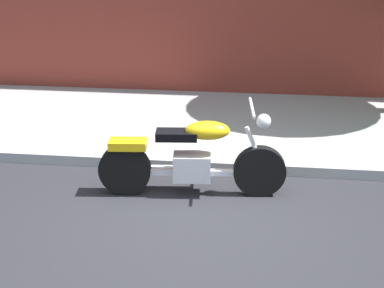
% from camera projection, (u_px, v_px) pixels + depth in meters
% --- Properties ---
extents(ground_plane, '(60.00, 60.00, 0.00)m').
position_uv_depth(ground_plane, '(199.00, 217.00, 6.52)').
color(ground_plane, '#28282D').
extents(sidewalk, '(21.21, 3.21, 0.14)m').
position_uv_depth(sidewalk, '(218.00, 126.00, 9.09)').
color(sidewalk, '#A3A3A3').
rests_on(sidewalk, ground).
extents(motorcycle, '(2.23, 0.70, 1.12)m').
position_uv_depth(motorcycle, '(192.00, 160.00, 6.89)').
color(motorcycle, black).
rests_on(motorcycle, ground).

